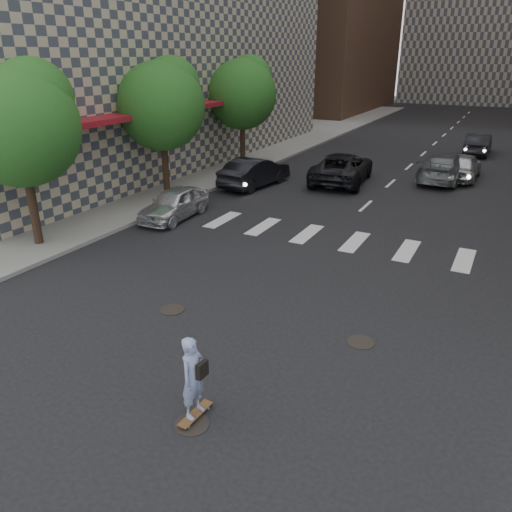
{
  "coord_description": "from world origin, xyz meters",
  "views": [
    {
      "loc": [
        5.97,
        -8.91,
        6.85
      ],
      "look_at": [
        -0.29,
        3.12,
        1.3
      ],
      "focal_mm": 35.0,
      "sensor_mm": 36.0,
      "label": 1
    }
  ],
  "objects_px": {
    "tree_a": "(22,121)",
    "traffic_car_d": "(462,166)",
    "silver_sedan": "(174,203)",
    "traffic_car_a": "(255,172)",
    "skateboarder": "(194,378)",
    "traffic_car_b": "(445,167)",
    "tree_b": "(164,102)",
    "traffic_car_c": "(342,168)",
    "tree_c": "(244,91)",
    "traffic_car_e": "(478,144)"
  },
  "relations": [
    {
      "from": "tree_c",
      "to": "traffic_car_a",
      "type": "bearing_deg",
      "value": -54.89
    },
    {
      "from": "traffic_car_b",
      "to": "traffic_car_e",
      "type": "relative_size",
      "value": 1.2
    },
    {
      "from": "tree_b",
      "to": "traffic_car_c",
      "type": "height_order",
      "value": "tree_b"
    },
    {
      "from": "traffic_car_a",
      "to": "silver_sedan",
      "type": "bearing_deg",
      "value": 93.08
    },
    {
      "from": "skateboarder",
      "to": "traffic_car_c",
      "type": "height_order",
      "value": "skateboarder"
    },
    {
      "from": "tree_c",
      "to": "traffic_car_e",
      "type": "xyz_separation_m",
      "value": [
        12.9,
        11.4,
        -3.9
      ]
    },
    {
      "from": "tree_a",
      "to": "tree_c",
      "type": "bearing_deg",
      "value": 90.0
    },
    {
      "from": "traffic_car_a",
      "to": "traffic_car_e",
      "type": "bearing_deg",
      "value": -115.18
    },
    {
      "from": "tree_b",
      "to": "traffic_car_d",
      "type": "relative_size",
      "value": 1.45
    },
    {
      "from": "skateboarder",
      "to": "traffic_car_e",
      "type": "distance_m",
      "value": 32.9
    },
    {
      "from": "tree_b",
      "to": "tree_c",
      "type": "distance_m",
      "value": 8.0
    },
    {
      "from": "tree_a",
      "to": "silver_sedan",
      "type": "height_order",
      "value": "tree_a"
    },
    {
      "from": "tree_a",
      "to": "traffic_car_d",
      "type": "xyz_separation_m",
      "value": [
        12.81,
        18.79,
        -3.87
      ]
    },
    {
      "from": "tree_a",
      "to": "traffic_car_d",
      "type": "bearing_deg",
      "value": 55.73
    },
    {
      "from": "traffic_car_b",
      "to": "traffic_car_d",
      "type": "bearing_deg",
      "value": -125.3
    },
    {
      "from": "tree_a",
      "to": "traffic_car_c",
      "type": "relative_size",
      "value": 1.11
    },
    {
      "from": "tree_a",
      "to": "traffic_car_b",
      "type": "relative_size",
      "value": 1.22
    },
    {
      "from": "silver_sedan",
      "to": "traffic_car_e",
      "type": "distance_m",
      "value": 24.64
    },
    {
      "from": "traffic_car_c",
      "to": "traffic_car_e",
      "type": "distance_m",
      "value": 13.91
    },
    {
      "from": "silver_sedan",
      "to": "traffic_car_a",
      "type": "distance_m",
      "value": 6.73
    },
    {
      "from": "tree_a",
      "to": "tree_c",
      "type": "distance_m",
      "value": 16.0
    },
    {
      "from": "traffic_car_d",
      "to": "traffic_car_b",
      "type": "bearing_deg",
      "value": 51.34
    },
    {
      "from": "traffic_car_b",
      "to": "tree_a",
      "type": "bearing_deg",
      "value": 61.01
    },
    {
      "from": "skateboarder",
      "to": "silver_sedan",
      "type": "distance_m",
      "value": 13.3
    },
    {
      "from": "tree_a",
      "to": "tree_b",
      "type": "height_order",
      "value": "same"
    },
    {
      "from": "tree_c",
      "to": "skateboarder",
      "type": "height_order",
      "value": "tree_c"
    },
    {
      "from": "skateboarder",
      "to": "tree_c",
      "type": "bearing_deg",
      "value": 119.43
    },
    {
      "from": "traffic_car_b",
      "to": "traffic_car_e",
      "type": "height_order",
      "value": "traffic_car_b"
    },
    {
      "from": "tree_b",
      "to": "tree_c",
      "type": "bearing_deg",
      "value": 90.0
    },
    {
      "from": "tree_b",
      "to": "silver_sedan",
      "type": "bearing_deg",
      "value": -49.88
    },
    {
      "from": "tree_b",
      "to": "skateboarder",
      "type": "distance_m",
      "value": 17.49
    },
    {
      "from": "tree_c",
      "to": "silver_sedan",
      "type": "xyz_separation_m",
      "value": [
        2.45,
        -10.91,
        -3.97
      ]
    },
    {
      "from": "skateboarder",
      "to": "traffic_car_d",
      "type": "distance_m",
      "value": 24.31
    },
    {
      "from": "tree_c",
      "to": "traffic_car_a",
      "type": "xyz_separation_m",
      "value": [
        2.95,
        -4.2,
        -3.86
      ]
    },
    {
      "from": "traffic_car_b",
      "to": "traffic_car_e",
      "type": "bearing_deg",
      "value": -90.53
    },
    {
      "from": "silver_sedan",
      "to": "traffic_car_b",
      "type": "bearing_deg",
      "value": 50.42
    },
    {
      "from": "silver_sedan",
      "to": "traffic_car_e",
      "type": "relative_size",
      "value": 0.88
    },
    {
      "from": "tree_a",
      "to": "skateboarder",
      "type": "bearing_deg",
      "value": -27.06
    },
    {
      "from": "skateboarder",
      "to": "traffic_car_b",
      "type": "bearing_deg",
      "value": 89.68
    },
    {
      "from": "skateboarder",
      "to": "silver_sedan",
      "type": "bearing_deg",
      "value": 130.89
    },
    {
      "from": "traffic_car_b",
      "to": "traffic_car_c",
      "type": "bearing_deg",
      "value": 35.1
    },
    {
      "from": "traffic_car_d",
      "to": "tree_b",
      "type": "bearing_deg",
      "value": 41.68
    },
    {
      "from": "tree_c",
      "to": "traffic_car_b",
      "type": "bearing_deg",
      "value": 8.66
    },
    {
      "from": "skateboarder",
      "to": "traffic_car_c",
      "type": "relative_size",
      "value": 0.31
    },
    {
      "from": "tree_b",
      "to": "traffic_car_a",
      "type": "relative_size",
      "value": 1.38
    },
    {
      "from": "tree_b",
      "to": "traffic_car_d",
      "type": "xyz_separation_m",
      "value": [
        12.81,
        10.79,
        -3.87
      ]
    },
    {
      "from": "tree_b",
      "to": "traffic_car_e",
      "type": "xyz_separation_m",
      "value": [
        12.9,
        19.4,
        -3.9
      ]
    },
    {
      "from": "traffic_car_d",
      "to": "traffic_car_e",
      "type": "distance_m",
      "value": 8.61
    },
    {
      "from": "tree_a",
      "to": "traffic_car_e",
      "type": "distance_m",
      "value": 30.54
    },
    {
      "from": "traffic_car_d",
      "to": "traffic_car_e",
      "type": "xyz_separation_m",
      "value": [
        0.1,
        8.61,
        -0.03
      ]
    }
  ]
}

